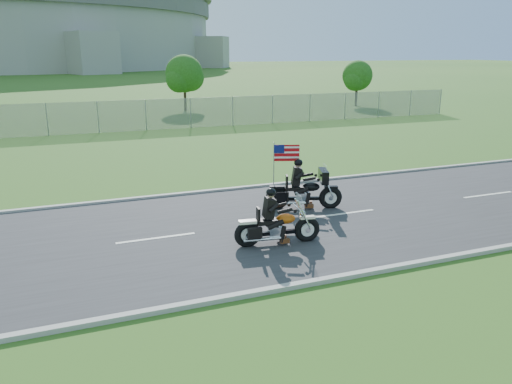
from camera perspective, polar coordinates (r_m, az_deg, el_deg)
name	(u,v)px	position (r m, az deg, el deg)	size (l,w,h in m)	color
ground	(225,231)	(14.65, -3.60, -4.42)	(420.00, 420.00, 0.00)	#264F18
road	(225,230)	(14.64, -3.60, -4.35)	(120.00, 8.00, 0.04)	#28282B
curb_north	(191,193)	(18.35, -7.45, -0.14)	(120.00, 0.18, 0.12)	#9E9B93
curb_south	(281,288)	(11.15, 2.86, -10.94)	(120.00, 0.18, 0.12)	#9E9B93
fence	(47,119)	(33.38, -22.77, 7.66)	(60.00, 0.03, 2.00)	gray
tree_fence_near	(185,76)	(44.38, -8.16, 13.03)	(3.52, 3.28, 4.75)	#382316
tree_fence_far	(357,77)	(48.81, 11.52, 12.73)	(3.08, 2.87, 4.20)	#382316
motorcycle_lead	(276,227)	(13.41, 2.33, -4.03)	(2.39, 0.78, 1.61)	black
motorcycle_follow	(304,192)	(16.46, 5.47, -0.03)	(2.46, 1.24, 2.12)	black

